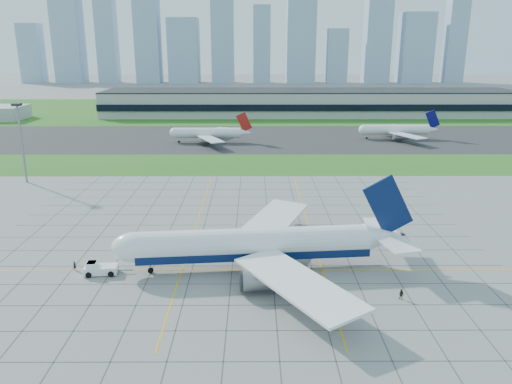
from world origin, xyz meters
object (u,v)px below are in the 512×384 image
at_px(crew_near, 75,266).
at_px(distant_jet_1, 209,133).
at_px(distant_jet_2, 397,130).
at_px(crew_far, 401,294).
at_px(light_mast, 20,133).
at_px(pushback_tug, 99,269).
at_px(airliner, 256,245).

bearing_deg(crew_near, distant_jet_1, 24.52).
distance_m(crew_near, distant_jet_2, 178.23).
bearing_deg(distant_jet_2, crew_far, -105.11).
relative_size(light_mast, distant_jet_2, 0.60).
relative_size(crew_near, distant_jet_2, 0.04).
bearing_deg(pushback_tug, distant_jet_2, 50.88).
height_order(distant_jet_1, distant_jet_2, same).
bearing_deg(light_mast, distant_jet_2, 28.62).
relative_size(light_mast, crew_far, 13.11).
distance_m(crew_near, crew_far, 62.80).
height_order(pushback_tug, crew_near, pushback_tug).
bearing_deg(crew_near, pushback_tug, -77.37).
xyz_separation_m(airliner, crew_near, (-36.02, -0.55, -4.21)).
xyz_separation_m(crew_near, distant_jet_2, (103.99, 144.71, 3.54)).
bearing_deg(distant_jet_2, airliner, -115.24).
bearing_deg(airliner, crew_near, 175.68).
bearing_deg(light_mast, distant_jet_1, 52.19).
distance_m(pushback_tug, distant_jet_2, 176.59).
relative_size(crew_near, crew_far, 0.97).
bearing_deg(distant_jet_1, crew_near, -96.31).
bearing_deg(pushback_tug, light_mast, 117.56).
bearing_deg(light_mast, crew_near, -59.93).
distance_m(light_mast, distant_jet_2, 162.97).
height_order(airliner, pushback_tug, airliner).
xyz_separation_m(airliner, distant_jet_2, (67.97, 144.16, -0.67)).
bearing_deg(crew_far, airliner, -164.66).
relative_size(airliner, crew_far, 30.94).
xyz_separation_m(light_mast, crew_near, (38.70, -66.85, -15.24)).
bearing_deg(distant_jet_2, light_mast, -151.38).
bearing_deg(distant_jet_1, light_mast, -127.81).
bearing_deg(distant_jet_1, crew_far, -72.59).
distance_m(pushback_tug, crew_far, 57.12).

